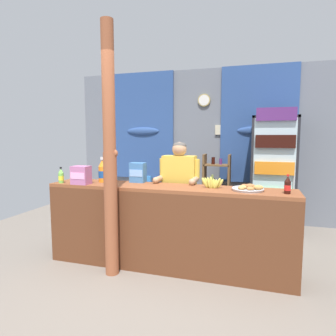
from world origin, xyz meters
The scene contains 15 objects.
ground_plane centered at (0.00, 1.09, 0.00)m, with size 7.11×7.11×0.00m, color slate.
back_wall_curtained centered at (0.00, 2.78, 1.46)m, with size 4.99×0.22×2.83m.
stall_counter centered at (0.04, 0.36, 0.60)m, with size 2.94×0.49×1.00m.
timber_post centered at (-0.52, 0.12, 1.36)m, with size 0.17×0.15×2.83m.
drink_fridge centered at (1.31, 2.27, 1.10)m, with size 0.71×0.62×2.02m.
bottle_shelf_rack centered at (0.37, 2.39, 0.65)m, with size 0.48×0.28×1.27m.
plastic_lawn_chair centered at (-1.02, 2.07, 0.49)m, with size 0.51×0.51×0.86m.
shopkeeper centered at (0.07, 0.89, 0.96)m, with size 0.54×0.42×1.51m.
soda_bottle_orange_soda centered at (-0.85, 0.53, 1.14)m, with size 0.10×0.10×0.32m.
soda_bottle_lime_soda centered at (-1.32, 0.31, 1.09)m, with size 0.07×0.07×0.20m.
soda_bottle_cola centered at (1.36, 0.40, 1.08)m, with size 0.07×0.07×0.20m.
snack_box_biscuit centered at (-0.41, 0.65, 1.12)m, with size 0.19×0.14×0.25m.
snack_box_wafer centered at (-1.02, 0.30, 1.11)m, with size 0.21×0.16×0.23m.
pastry_tray centered at (0.97, 0.47, 1.02)m, with size 0.35×0.35×0.07m.
banana_bunch centered at (0.57, 0.50, 1.06)m, with size 0.27×0.07×0.16m.
Camera 1 is at (1.05, -2.80, 1.60)m, focal length 31.25 mm.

